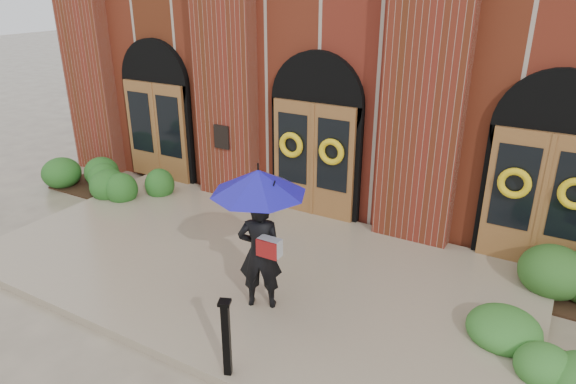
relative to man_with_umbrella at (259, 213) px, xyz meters
The scene contains 7 objects.
ground 2.14m from the man_with_umbrella, 138.32° to the left, with size 90.00×90.00×0.00m, color gray.
landing 2.14m from the man_with_umbrella, 133.41° to the left, with size 10.00×5.30×0.15m, color gray.
church_building 9.78m from the man_with_umbrella, 95.36° to the left, with size 16.20×12.53×7.00m.
man_with_umbrella is the anchor object (origin of this frame).
metal_post 1.91m from the man_with_umbrella, 73.09° to the right, with size 0.20×0.20×1.14m.
hedge_wall_left 6.70m from the man_with_umbrella, 158.57° to the left, with size 2.84×1.14×0.73m, color #22541C.
hedge_front_right 4.50m from the man_with_umbrella, ahead, with size 1.48×1.27×0.52m, color #2D6323.
Camera 1 is at (4.75, -6.62, 5.00)m, focal length 32.00 mm.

